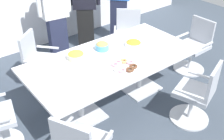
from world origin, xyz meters
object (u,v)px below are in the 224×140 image
Objects in this scene: office_chair_0 at (40,64)px; snack_bowl_chips_yellow at (76,55)px; office_chair_4 at (194,48)px; office_chair_3 at (197,96)px; office_chair_5 at (128,38)px; napkin_pile at (144,30)px; conference_table at (112,66)px; person_standing_2 at (85,4)px; donut_platter at (124,66)px; person_standing_1 at (55,13)px; snack_bowl_chips_orange at (134,43)px; snack_bowl_cookies at (102,46)px.

snack_bowl_chips_yellow is at bearing 67.07° from office_chair_0.
office_chair_4 is (2.33, -1.17, 0.00)m from office_chair_0.
office_chair_3 is 3.75× the size of snack_bowl_chips_yellow.
office_chair_5 is at bearing 21.41° from snack_bowl_chips_yellow.
office_chair_4 is 0.97m from napkin_pile.
conference_table is 0.53m from snack_bowl_chips_yellow.
napkin_pile is (0.24, -1.40, -0.11)m from person_standing_2.
office_chair_5 is (-0.63, 1.02, 0.00)m from office_chair_4.
donut_platter is (-1.09, -1.15, 0.37)m from office_chair_5.
person_standing_2 is at bearing 166.81° from office_chair_0.
napkin_pile is (0.98, 0.64, 0.01)m from donut_platter.
person_standing_1 is 0.69m from person_standing_2.
office_chair_0 and office_chair_5 have the same top height.
person_standing_1 is at bearing -178.35° from office_chair_0.
office_chair_0 is 1.04m from person_standing_1.
office_chair_4 is 2.63× the size of donut_platter.
office_chair_0 is 3.68× the size of snack_bowl_chips_orange.
donut_platter is (-1.72, -0.14, 0.37)m from office_chair_4.
napkin_pile is (1.59, -0.67, 0.37)m from office_chair_0.
office_chair_3 is at bearing -52.21° from snack_bowl_chips_yellow.
office_chair_0 is 1.71m from office_chair_5.
office_chair_5 is at bearing 77.54° from napkin_pile.
snack_bowl_chips_yellow is 1.35m from napkin_pile.
snack_bowl_cookies reaches higher than donut_platter.
snack_bowl_cookies is 0.44m from snack_bowl_chips_yellow.
person_standing_1 is 5.00× the size of donut_platter.
person_standing_1 reaches higher than office_chair_0.
donut_platter is at bearing 93.91° from office_chair_4.
snack_bowl_cookies is at bearing 97.60° from person_standing_1.
office_chair_3 is 4.68× the size of snack_bowl_cookies.
office_chair_5 is 4.68× the size of snack_bowl_cookies.
napkin_pile is at bearing 132.47° from person_standing_1.
office_chair_0 is at bearing 157.17° from napkin_pile.
snack_bowl_chips_orange is at bearing 116.85° from person_standing_2.
napkin_pile is (-0.74, 0.50, 0.37)m from office_chair_4.
office_chair_3 is at bearing 116.73° from office_chair_5.
snack_bowl_chips_orange reaches higher than napkin_pile.
napkin_pile is (0.95, 0.35, 0.15)m from conference_table.
person_standing_1 is at bearing 42.19° from office_chair_4.
person_standing_1 is 1.94m from donut_platter.
snack_bowl_chips_yellow is (-1.02, 1.32, 0.39)m from office_chair_3.
person_standing_2 is at bearing 68.07° from conference_table.
conference_table is at bearing -97.60° from snack_bowl_cookies.
office_chair_5 is 3.68× the size of snack_bowl_chips_orange.
snack_bowl_chips_orange is (-1.22, 0.23, 0.39)m from office_chair_4.
conference_table is 12.35× the size of snack_bowl_cookies.
snack_bowl_chips_orange is (1.11, -0.94, 0.39)m from office_chair_0.
person_standing_2 reaches higher than office_chair_4.
donut_platter is (-0.50, -0.37, -0.02)m from snack_bowl_chips_orange.
person_standing_2 is at bearing 70.18° from donut_platter.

